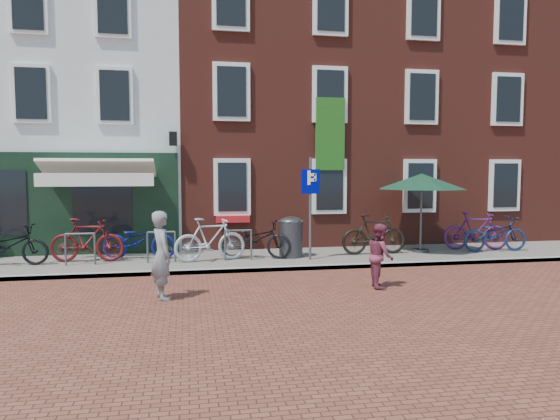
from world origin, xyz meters
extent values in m
plane|color=brown|center=(0.00, 0.00, 0.00)|extent=(80.00, 80.00, 0.00)
cube|color=slate|center=(1.00, 1.50, 0.05)|extent=(24.00, 3.00, 0.10)
cube|color=silver|center=(-5.00, 7.00, 4.50)|extent=(8.00, 8.00, 9.00)
cube|color=maroon|center=(2.00, 7.00, 5.00)|extent=(6.00, 8.00, 10.00)
cube|color=maroon|center=(8.00, 7.00, 5.00)|extent=(6.00, 8.00, 10.00)
cube|color=maroon|center=(14.50, 7.00, 4.50)|extent=(7.00, 8.00, 9.00)
cylinder|color=#3B3B3E|center=(1.99, 1.45, 0.59)|extent=(0.65, 0.65, 0.98)
ellipsoid|color=#3B3B3E|center=(1.99, 1.45, 1.15)|extent=(0.65, 0.65, 0.29)
cylinder|color=#4C4C4F|center=(2.41, 0.95, 1.47)|extent=(0.07, 0.07, 2.74)
cube|color=#000586|center=(2.41, 0.93, 2.20)|extent=(0.50, 0.04, 0.65)
cylinder|color=#4C4C4F|center=(5.91, 1.61, 0.14)|extent=(0.50, 0.50, 0.08)
cylinder|color=#4C4C4F|center=(5.91, 1.61, 1.19)|extent=(0.06, 0.06, 2.18)
cone|color=#133622|center=(5.91, 1.61, 2.28)|extent=(2.59, 2.59, 0.45)
imported|color=gray|center=(-1.31, -2.22, 0.86)|extent=(0.59, 0.72, 1.72)
imported|color=brown|center=(3.22, -2.03, 0.68)|extent=(0.61, 0.73, 1.37)
imported|color=black|center=(-5.28, 1.50, 0.62)|extent=(2.02, 0.84, 1.04)
imported|color=#4F1012|center=(-3.42, 1.65, 0.67)|extent=(1.96, 0.77, 1.15)
imported|color=#0C115D|center=(-2.11, 1.88, 0.62)|extent=(2.05, 0.98, 1.04)
imported|color=#B2B1B4|center=(-0.24, 1.21, 0.67)|extent=(1.98, 0.90, 1.15)
imported|color=black|center=(1.00, 1.46, 0.62)|extent=(2.09, 1.33, 1.04)
imported|color=black|center=(4.41, 1.45, 0.67)|extent=(1.92, 0.57, 1.15)
imported|color=#13264B|center=(8.13, 1.32, 0.62)|extent=(1.99, 0.74, 1.04)
imported|color=#4A174E|center=(7.73, 1.69, 0.67)|extent=(1.99, 0.97, 1.15)
camera|label=1|loc=(-0.80, -12.13, 2.50)|focal=32.40mm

